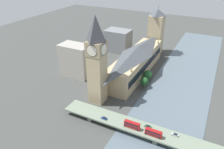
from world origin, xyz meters
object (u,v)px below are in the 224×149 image
victoria_tower (156,32)px  road_bridge (158,134)px  parliament_hall (136,61)px  car_northbound_lead (148,126)px  car_northbound_mid (104,118)px  double_decker_bus_mid (132,125)px  car_southbound_mid (175,135)px  clock_tower (97,59)px  double_decker_bus_lead (153,133)px

victoria_tower → road_bridge: victoria_tower is taller
parliament_hall → road_bridge: 96.88m
car_northbound_lead → car_northbound_mid: size_ratio=1.05×
double_decker_bus_mid → road_bridge: bearing=-170.0°
car_northbound_mid → car_southbound_mid: bearing=-172.4°
victoria_tower → car_northbound_mid: bearing=93.6°
clock_tower → car_northbound_mid: bearing=128.5°
road_bridge → double_decker_bus_lead: size_ratio=12.71×
double_decker_bus_mid → car_northbound_mid: (21.51, 0.39, -2.08)m
victoria_tower → car_northbound_mid: 152.66m
road_bridge → car_southbound_mid: bearing=-163.6°
road_bridge → double_decker_bus_lead: double_decker_bus_lead is taller
road_bridge → double_decker_bus_mid: size_ratio=12.80×
double_decker_bus_mid → car_northbound_mid: double_decker_bus_mid is taller
victoria_tower → road_bridge: bearing=108.2°
parliament_hall → clock_tower: size_ratio=1.41×
parliament_hall → double_decker_bus_lead: bearing=118.1°
parliament_hall → double_decker_bus_lead: 98.73m
victoria_tower → parliament_hall: bearing=90.0°
clock_tower → parliament_hall: bearing=-99.4°
double_decker_bus_lead → car_northbound_mid: size_ratio=2.51×
double_decker_bus_mid → parliament_hall: bearing=-70.2°
victoria_tower → car_northbound_lead: (-40.69, 144.72, -21.79)m
road_bridge → car_southbound_mid: car_southbound_mid is taller
clock_tower → car_northbound_lead: 63.40m
victoria_tower → car_northbound_mid: (-9.55, 150.80, -21.77)m
double_decker_bus_lead → double_decker_bus_mid: (15.36, -0.55, 0.22)m
car_northbound_mid → double_decker_bus_mid: bearing=-179.0°
double_decker_bus_mid → car_southbound_mid: (-28.22, -6.27, -2.12)m
parliament_hall → road_bridge: (-48.44, 83.26, -10.31)m
car_southbound_mid → clock_tower: bearing=-14.7°
clock_tower → car_northbound_mid: size_ratio=16.22×
clock_tower → victoria_tower: clock_tower is taller
parliament_hall → car_northbound_lead: parliament_hall is taller
parliament_hall → car_southbound_mid: parliament_hall is taller
parliament_hall → car_northbound_mid: parliament_hall is taller
road_bridge → victoria_tower: bearing=-71.8°
double_decker_bus_mid → car_northbound_lead: double_decker_bus_mid is taller
double_decker_bus_mid → victoria_tower: bearing=-78.3°
victoria_tower → car_northbound_lead: 151.90m
parliament_hall → road_bridge: parliament_hall is taller
victoria_tower → double_decker_bus_lead: (-46.43, 150.97, -19.91)m
victoria_tower → car_southbound_mid: bearing=112.4°
road_bridge → double_decker_bus_lead: 5.50m
parliament_hall → car_northbound_mid: 87.67m
double_decker_bus_mid → car_northbound_lead: size_ratio=2.37×
clock_tower → road_bridge: bearing=160.0°
double_decker_bus_lead → car_northbound_mid: 36.92m
clock_tower → double_decker_bus_lead: bearing=156.2°
clock_tower → car_northbound_mid: (-19.75, 24.85, -32.81)m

